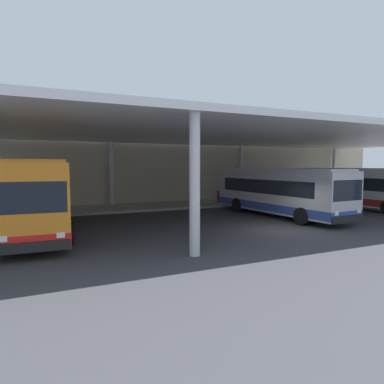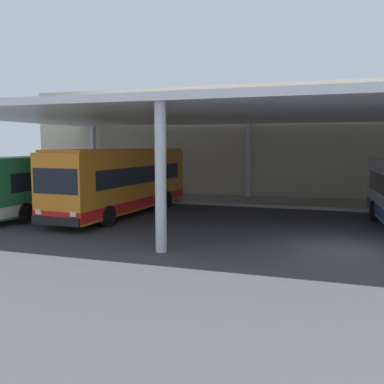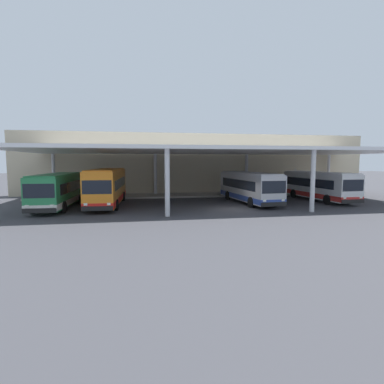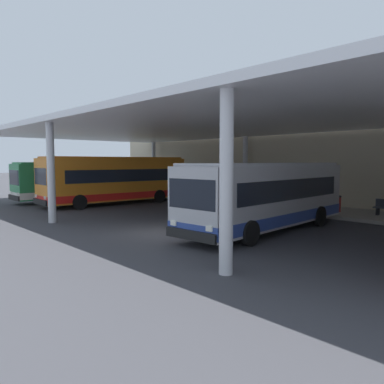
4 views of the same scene
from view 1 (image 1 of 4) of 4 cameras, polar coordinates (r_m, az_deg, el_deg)
The scene contains 10 objects.
ground_plane at distance 17.73m, azimuth 15.42°, elevation -6.43°, with size 200.00×200.00×0.00m, color #3D3D42.
platform_kerb at distance 27.66m, azimuth -0.35°, elevation -2.17°, with size 42.00×4.50×0.18m, color #A39E93.
station_building_facade at distance 30.48m, azimuth -2.86°, elevation 5.88°, with size 48.00×1.60×8.07m, color #C1B293.
canopy_shelter at distance 22.00m, azimuth 6.39°, elevation 9.70°, with size 40.00×17.00×5.55m.
bus_second_bay at distance 17.99m, azimuth -24.84°, elevation -0.61°, with size 3.08×11.43×3.57m.
bus_middle_bay at distance 22.42m, azimuth 14.80°, elevation 0.13°, with size 3.22×10.67×3.17m.
bus_far_bay at distance 28.74m, azimuth 26.97°, elevation 0.72°, with size 3.11×10.65×3.17m.
bench_waiting at distance 30.39m, azimuth 9.37°, elevation -0.54°, with size 1.80×0.45×0.92m.
trash_bin at distance 28.48m, azimuth 4.88°, elevation -0.80°, with size 0.52×0.52×0.98m.
banner_sign at distance 33.57m, azimuth 19.24°, elevation 2.00°, with size 0.70×0.12×3.20m.
Camera 1 is at (-11.19, -13.34, 3.33)m, focal length 30.54 mm.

